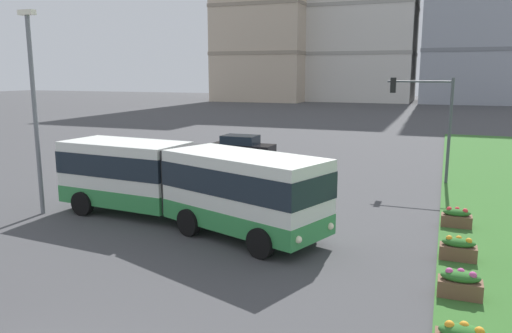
% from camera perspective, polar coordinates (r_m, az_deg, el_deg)
% --- Properties ---
extents(articulated_bus, '(11.90, 5.04, 3.00)m').
position_cam_1_polar(articulated_bus, '(19.36, -8.15, -1.81)').
color(articulated_bus, silver).
rests_on(articulated_bus, ground).
extents(car_black_sedan, '(4.41, 2.05, 1.58)m').
position_cam_1_polar(car_black_sedan, '(34.45, -1.65, 2.22)').
color(car_black_sedan, black).
rests_on(car_black_sedan, ground).
extents(flower_planter_2, '(1.10, 0.56, 0.74)m').
position_cam_1_polar(flower_planter_2, '(14.25, 22.36, -12.32)').
color(flower_planter_2, brown).
rests_on(flower_planter_2, grass_median).
extents(flower_planter_3, '(1.10, 0.56, 0.74)m').
position_cam_1_polar(flower_planter_3, '(16.89, 22.18, -8.70)').
color(flower_planter_3, brown).
rests_on(flower_planter_3, grass_median).
extents(flower_planter_4, '(1.10, 0.56, 0.74)m').
position_cam_1_polar(flower_planter_4, '(20.36, 22.01, -5.44)').
color(flower_planter_4, brown).
rests_on(flower_planter_4, grass_median).
extents(traffic_light_far_right, '(3.34, 0.28, 5.57)m').
position_cam_1_polar(traffic_light_far_right, '(27.74, 19.17, 6.01)').
color(traffic_light_far_right, '#474C51').
rests_on(traffic_light_far_right, ground).
extents(streetlight_left, '(0.70, 0.28, 8.23)m').
position_cam_1_polar(streetlight_left, '(22.07, -24.08, 6.50)').
color(streetlight_left, slate).
rests_on(streetlight_left, ground).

